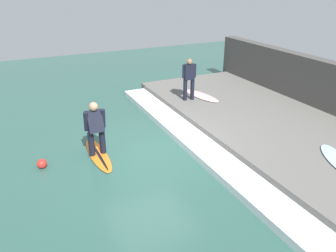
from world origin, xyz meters
name	(u,v)px	position (x,y,z in m)	size (l,w,h in m)	color
ground_plane	(149,152)	(0.00, 0.00, 0.00)	(28.00, 28.00, 0.00)	#2D564C
concrete_ledge	(261,122)	(4.02, 0.00, 0.18)	(4.40, 10.45, 0.36)	#66635E
back_wall	(319,88)	(6.47, 0.00, 0.99)	(0.50, 10.97, 1.98)	#474442
wave_foam_crest	(192,140)	(1.39, 0.00, 0.10)	(0.86, 9.93, 0.20)	white
surfboard_riding	(98,154)	(-1.35, 0.44, 0.03)	(0.49, 2.10, 0.07)	orange
surfer_riding	(95,126)	(-1.35, 0.44, 0.90)	(0.58, 0.45, 1.52)	black
surfer_waiting_near	(189,77)	(2.64, 2.49, 1.23)	(0.51, 0.28, 1.54)	black
surfboard_waiting_near	(201,96)	(3.26, 2.60, 0.39)	(0.88, 1.90, 0.06)	beige
marker_buoy	(42,164)	(-2.83, 0.42, 0.12)	(0.25, 0.25, 0.25)	red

